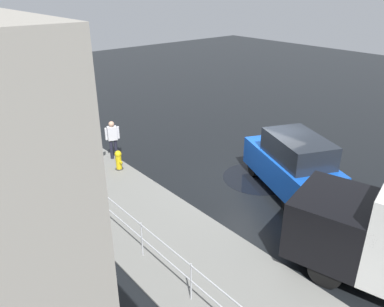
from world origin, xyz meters
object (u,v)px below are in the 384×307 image
object	(u,v)px
moving_hatchback	(292,163)
sign_post	(94,134)
fire_hydrant	(119,160)
pedestrian	(113,137)

from	to	relation	value
moving_hatchback	sign_post	world-z (taller)	sign_post
fire_hydrant	sign_post	xyz separation A→B (m)	(0.26, 0.73, 1.18)
moving_hatchback	fire_hydrant	distance (m)	6.38
moving_hatchback	sign_post	bearing A→B (deg)	39.44
moving_hatchback	fire_hydrant	size ratio (longest dim) A/B	5.30
pedestrian	sign_post	xyz separation A→B (m)	(-0.73, 1.09, 0.62)
fire_hydrant	sign_post	bearing A→B (deg)	70.22
pedestrian	sign_post	distance (m)	1.45
fire_hydrant	moving_hatchback	bearing A→B (deg)	-144.17
moving_hatchback	fire_hydrant	bearing A→B (deg)	35.83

